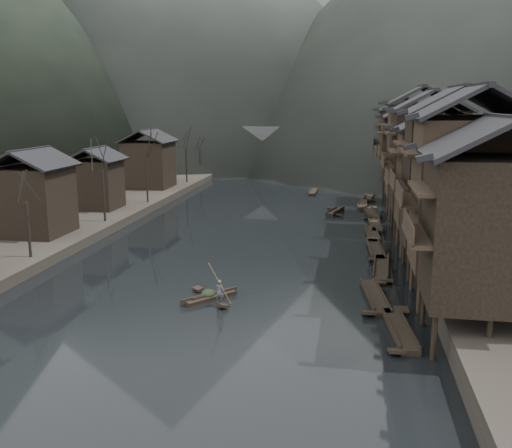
# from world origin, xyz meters

# --- Properties ---
(water) EXTENTS (300.00, 300.00, 0.00)m
(water) POSITION_xyz_m (0.00, 0.00, 0.00)
(water) COLOR black
(water) RESTS_ON ground
(left_bank) EXTENTS (40.00, 200.00, 1.20)m
(left_bank) POSITION_xyz_m (-35.00, 40.00, 0.60)
(left_bank) COLOR #2D2823
(left_bank) RESTS_ON ground
(stilt_houses) EXTENTS (9.00, 67.60, 15.63)m
(stilt_houses) POSITION_xyz_m (17.28, 19.47, 9.00)
(stilt_houses) COLOR black
(stilt_houses) RESTS_ON ground
(left_houses) EXTENTS (8.10, 53.20, 8.73)m
(left_houses) POSITION_xyz_m (-20.50, 20.12, 5.66)
(left_houses) COLOR black
(left_houses) RESTS_ON left_bank
(bare_trees) EXTENTS (3.99, 74.36, 7.98)m
(bare_trees) POSITION_xyz_m (-17.00, 23.25, 6.79)
(bare_trees) COLOR black
(bare_trees) RESTS_ON left_bank
(moored_sampans) EXTENTS (3.29, 74.24, 0.47)m
(moored_sampans) POSITION_xyz_m (11.91, 27.40, 0.20)
(moored_sampans) COLOR black
(moored_sampans) RESTS_ON water
(midriver_boats) EXTENTS (5.53, 21.16, 0.45)m
(midriver_boats) POSITION_xyz_m (5.73, 39.12, 0.20)
(midriver_boats) COLOR black
(midriver_boats) RESTS_ON water
(stone_bridge) EXTENTS (40.00, 6.00, 9.00)m
(stone_bridge) POSITION_xyz_m (-0.00, 72.00, 5.11)
(stone_bridge) COLOR #4C4C4F
(stone_bridge) RESTS_ON ground
(hero_sampan) EXTENTS (3.45, 3.97, 0.43)m
(hero_sampan) POSITION_xyz_m (0.12, -3.12, 0.20)
(hero_sampan) COLOR black
(hero_sampan) RESTS_ON water
(cargo_heap) EXTENTS (0.99, 1.30, 0.60)m
(cargo_heap) POSITION_xyz_m (-0.01, -2.96, 0.73)
(cargo_heap) COLOR black
(cargo_heap) RESTS_ON hero_sampan
(boatman) EXTENTS (0.64, 0.45, 1.68)m
(boatman) POSITION_xyz_m (1.12, -4.34, 1.27)
(boatman) COLOR #525254
(boatman) RESTS_ON hero_sampan
(bamboo_pole) EXTENTS (1.38, 2.09, 4.01)m
(bamboo_pole) POSITION_xyz_m (1.32, -4.34, 4.11)
(bamboo_pole) COLOR #8C7A51
(bamboo_pole) RESTS_ON boatman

